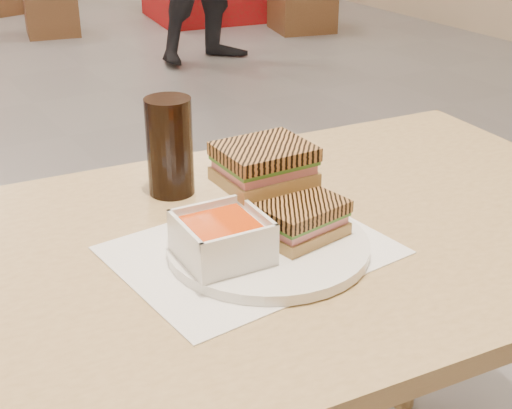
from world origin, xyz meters
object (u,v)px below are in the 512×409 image
main_table (261,303)px  panini_lower (299,218)px  cola_glass (170,147)px  bg_chair_1l (50,6)px  plate (268,246)px  soup_bowl (222,239)px

main_table → panini_lower: size_ratio=9.84×
main_table → cola_glass: 0.28m
panini_lower → cola_glass: cola_glass is taller
cola_glass → bg_chair_1l: (1.13, 4.68, -0.61)m
plate → bg_chair_1l: 5.08m
soup_bowl → bg_chair_1l: bearing=76.6°
soup_bowl → bg_chair_1l: soup_bowl is taller
cola_glass → bg_chair_1l: size_ratio=0.35×
plate → main_table: bearing=69.6°
main_table → soup_bowl: soup_bowl is taller
soup_bowl → cola_glass: bearing=79.9°
cola_glass → bg_chair_1l: 4.86m
plate → cola_glass: size_ratio=1.76×
soup_bowl → bg_chair_1l: size_ratio=0.25×
soup_bowl → plate: bearing=4.3°
plate → bg_chair_1l: (1.10, 4.93, -0.54)m
main_table → soup_bowl: bearing=-151.4°
main_table → plate: (-0.02, -0.04, 0.12)m
main_table → soup_bowl: size_ratio=11.09×
soup_bowl → panini_lower: (0.12, 0.00, -0.00)m
main_table → bg_chair_1l: size_ratio=2.78×
panini_lower → cola_glass: bearing=106.6°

